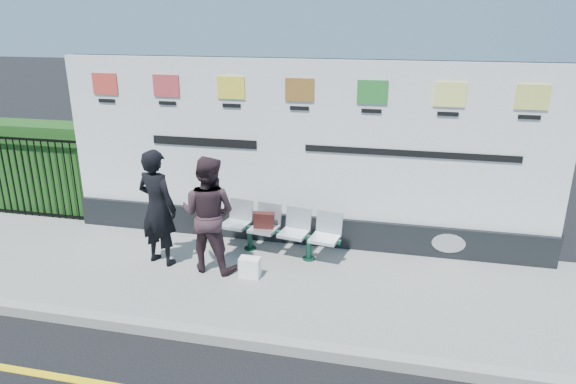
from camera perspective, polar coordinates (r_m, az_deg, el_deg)
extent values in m
cube|color=gray|center=(7.72, -4.49, -9.52)|extent=(14.00, 3.00, 0.12)
cube|color=gray|center=(6.51, -8.54, -15.53)|extent=(14.00, 0.18, 0.14)
cube|color=black|center=(8.65, 1.29, -3.92)|extent=(8.00, 0.30, 0.50)
cube|color=silver|center=(8.18, 1.36, 5.80)|extent=(8.00, 0.14, 2.50)
cube|color=#1A4615|center=(10.97, -25.13, 2.55)|extent=(2.35, 0.70, 1.70)
imported|color=black|center=(7.92, -14.30, -1.69)|extent=(0.75, 0.59, 1.80)
imported|color=#322026|center=(7.58, -8.83, -2.44)|extent=(0.91, 0.75, 1.75)
cube|color=black|center=(8.17, -2.70, -3.15)|extent=(0.33, 0.16, 0.25)
cube|color=white|center=(7.56, -4.26, -8.35)|extent=(0.30, 0.18, 0.30)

